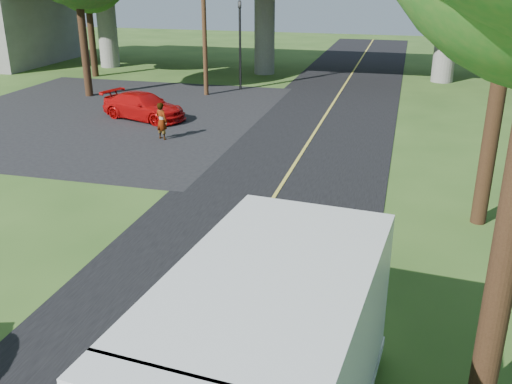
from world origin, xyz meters
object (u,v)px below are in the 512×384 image
(utility_pole, at_px, (204,13))
(traffic_signal, at_px, (240,36))
(red_sedan, at_px, (144,106))
(pedestrian, at_px, (162,121))

(utility_pole, bearing_deg, traffic_signal, 53.13)
(traffic_signal, bearing_deg, red_sedan, -107.05)
(utility_pole, height_order, pedestrian, utility_pole)
(pedestrian, bearing_deg, traffic_signal, -69.18)
(utility_pole, bearing_deg, pedestrian, -82.15)
(traffic_signal, distance_m, red_sedan, 8.97)
(traffic_signal, height_order, utility_pole, utility_pole)
(traffic_signal, xyz_separation_m, utility_pole, (-1.50, -2.00, 1.40))
(red_sedan, height_order, pedestrian, pedestrian)
(traffic_signal, distance_m, utility_pole, 2.86)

